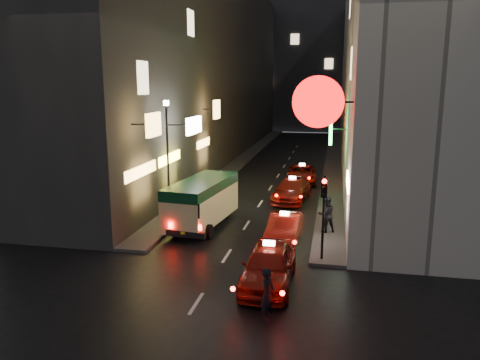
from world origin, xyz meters
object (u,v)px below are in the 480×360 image
Objects in this scene: traffic_light at (324,200)px; lamp_post at (168,152)px; pedestrian_crossing at (268,291)px; minibus at (202,198)px; taxi_near at (269,262)px.

lamp_post is at bearing 151.09° from traffic_light.
pedestrian_crossing is at bearing -106.73° from traffic_light.
pedestrian_crossing is (4.66, -8.86, -0.59)m from minibus.
minibus is 3.09× the size of pedestrian_crossing.
minibus is 1.05× the size of taxi_near.
taxi_near is at bearing -55.70° from minibus.
minibus is 1.67× the size of traffic_light.
pedestrian_crossing is 5.52m from traffic_light.
pedestrian_crossing is 0.54× the size of traffic_light.
pedestrian_crossing is (0.33, -2.51, 0.07)m from taxi_near.
taxi_near is at bearing -47.87° from lamp_post.
taxi_near is 0.89× the size of lamp_post.
traffic_light is 9.42m from lamp_post.
minibus is 7.36m from traffic_light.
taxi_near reaches higher than pedestrian_crossing.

